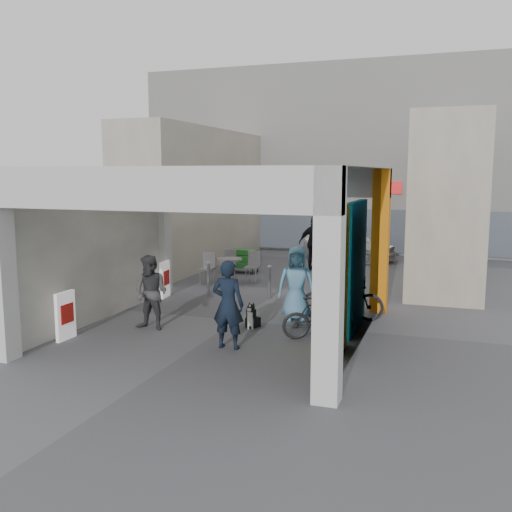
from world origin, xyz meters
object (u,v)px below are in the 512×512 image
at_px(produce_stand, 242,264).
at_px(man_with_dog, 228,304).
at_px(border_collie, 252,318).
at_px(white_van, 349,244).
at_px(man_elderly, 296,283).
at_px(man_crates, 315,243).
at_px(cafe_set, 229,272).
at_px(bicycle_rear, 318,318).
at_px(bicycle_front, 342,299).
at_px(man_back_turned, 151,293).

bearing_deg(produce_stand, man_with_dog, -46.60).
distance_m(border_collie, white_van, 10.66).
distance_m(border_collie, man_elderly, 1.39).
bearing_deg(produce_stand, man_crates, 54.72).
height_order(cafe_set, bicycle_rear, cafe_set).
bearing_deg(white_van, bicycle_front, -150.80).
bearing_deg(white_van, bicycle_rear, -153.10).
xyz_separation_m(man_crates, white_van, (0.72, 2.78, -0.34)).
bearing_deg(produce_stand, white_van, 78.45).
height_order(cafe_set, white_van, white_van).
xyz_separation_m(man_back_turned, bicycle_rear, (3.60, 0.48, -0.38)).
distance_m(man_back_turned, white_van, 11.71).
bearing_deg(bicycle_rear, man_crates, -8.28).
xyz_separation_m(cafe_set, man_with_dog, (2.49, -6.26, 0.53)).
xyz_separation_m(cafe_set, border_collie, (2.44, -4.74, -0.11)).
height_order(man_with_dog, man_elderly, man_with_dog).
distance_m(cafe_set, white_van, 6.50).
relative_size(cafe_set, bicycle_front, 0.86).
distance_m(produce_stand, bicycle_rear, 8.14).
height_order(border_collie, man_crates, man_crates).
relative_size(man_elderly, bicycle_rear, 1.18).
distance_m(cafe_set, bicycle_front, 5.34).
relative_size(man_with_dog, man_crates, 0.91).
bearing_deg(man_elderly, bicycle_front, 3.96).
distance_m(cafe_set, man_with_dog, 6.76).
bearing_deg(border_collie, man_elderly, 76.45).
distance_m(man_elderly, white_van, 9.67).
relative_size(border_collie, bicycle_rear, 0.40).
relative_size(produce_stand, man_crates, 0.62).
bearing_deg(white_van, man_crates, -174.47).
xyz_separation_m(produce_stand, man_crates, (2.25, 1.31, 0.65)).
relative_size(cafe_set, man_with_dog, 0.93).
distance_m(produce_stand, border_collie, 7.11).
bearing_deg(man_elderly, bicycle_rear, -76.29).
height_order(border_collie, bicycle_front, bicycle_front).
height_order(man_with_dog, man_crates, man_crates).
bearing_deg(white_van, cafe_set, 175.65).
distance_m(man_with_dog, bicycle_front, 3.40).
distance_m(man_with_dog, man_crates, 9.42).
xyz_separation_m(man_back_turned, bicycle_front, (3.77, 2.23, -0.32)).
bearing_deg(man_with_dog, cafe_set, -69.43).
distance_m(man_elderly, bicycle_rear, 1.64).
height_order(man_elderly, bicycle_rear, man_elderly).
distance_m(cafe_set, man_back_turned, 5.60).
distance_m(produce_stand, man_back_turned, 7.44).
distance_m(man_back_turned, bicycle_front, 4.39).
distance_m(man_back_turned, man_elderly, 3.31).
xyz_separation_m(man_elderly, man_crates, (-1.20, 6.88, 0.09)).
bearing_deg(man_back_turned, produce_stand, 99.22).
xyz_separation_m(cafe_set, white_van, (2.69, 5.92, 0.27)).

